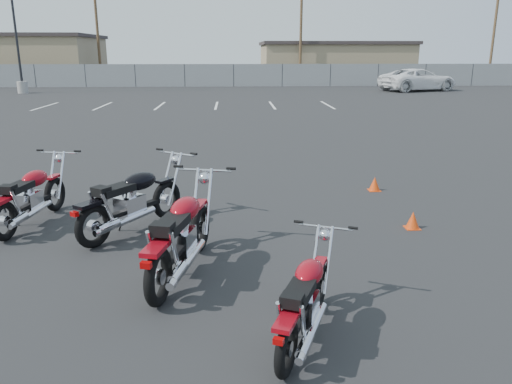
{
  "coord_description": "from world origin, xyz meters",
  "views": [
    {
      "loc": [
        -0.16,
        -6.98,
        2.79
      ],
      "look_at": [
        0.2,
        0.6,
        0.65
      ],
      "focal_mm": 35.0,
      "sensor_mm": 36.0,
      "label": 1
    }
  ],
  "objects_px": {
    "motorcycle_second_black": "(132,201)",
    "white_van": "(419,73)",
    "motorcycle_front_red": "(31,196)",
    "motorcycle_third_red": "(182,235)",
    "motorcycle_rear_red": "(305,300)"
  },
  "relations": [
    {
      "from": "motorcycle_rear_red",
      "to": "white_van",
      "type": "relative_size",
      "value": 0.28
    },
    {
      "from": "motorcycle_rear_red",
      "to": "motorcycle_front_red",
      "type": "bearing_deg",
      "value": 138.04
    },
    {
      "from": "motorcycle_second_black",
      "to": "motorcycle_rear_red",
      "type": "height_order",
      "value": "motorcycle_second_black"
    },
    {
      "from": "motorcycle_third_red",
      "to": "motorcycle_rear_red",
      "type": "distance_m",
      "value": 2.08
    },
    {
      "from": "motorcycle_third_red",
      "to": "white_van",
      "type": "height_order",
      "value": "white_van"
    },
    {
      "from": "motorcycle_second_black",
      "to": "white_van",
      "type": "bearing_deg",
      "value": 62.34
    },
    {
      "from": "motorcycle_second_black",
      "to": "motorcycle_rear_red",
      "type": "bearing_deg",
      "value": -54.33
    },
    {
      "from": "motorcycle_second_black",
      "to": "motorcycle_third_red",
      "type": "xyz_separation_m",
      "value": [
        0.93,
        -1.64,
        0.02
      ]
    },
    {
      "from": "motorcycle_third_red",
      "to": "motorcycle_rear_red",
      "type": "relative_size",
      "value": 1.3
    },
    {
      "from": "motorcycle_front_red",
      "to": "motorcycle_second_black",
      "type": "bearing_deg",
      "value": -13.96
    },
    {
      "from": "motorcycle_second_black",
      "to": "white_van",
      "type": "height_order",
      "value": "white_van"
    },
    {
      "from": "motorcycle_third_red",
      "to": "white_van",
      "type": "bearing_deg",
      "value": 65.03
    },
    {
      "from": "motorcycle_front_red",
      "to": "white_van",
      "type": "relative_size",
      "value": 0.33
    },
    {
      "from": "motorcycle_second_black",
      "to": "white_van",
      "type": "xyz_separation_m",
      "value": [
        15.19,
        28.99,
        0.74
      ]
    },
    {
      "from": "motorcycle_front_red",
      "to": "motorcycle_second_black",
      "type": "height_order",
      "value": "motorcycle_second_black"
    }
  ]
}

